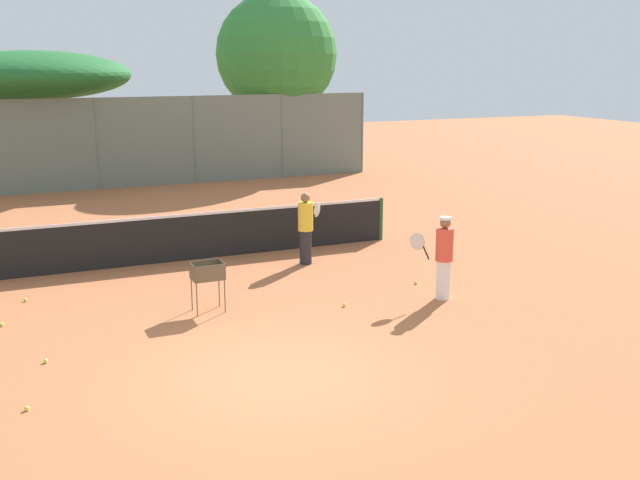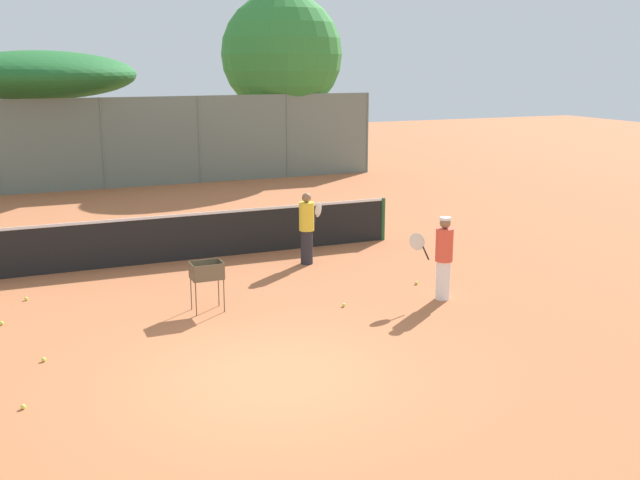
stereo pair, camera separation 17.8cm
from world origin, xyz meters
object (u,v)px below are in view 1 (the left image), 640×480
(tennis_net, at_px, (167,238))
(player_white_outfit, at_px, (306,228))
(player_red_cap, at_px, (443,257))
(ball_cart, at_px, (208,275))

(tennis_net, distance_m, player_white_outfit, 3.10)
(tennis_net, distance_m, player_red_cap, 6.29)
(player_white_outfit, relative_size, player_red_cap, 1.01)
(player_white_outfit, distance_m, player_red_cap, 3.63)
(tennis_net, height_order, ball_cart, tennis_net)
(tennis_net, relative_size, player_red_cap, 6.87)
(tennis_net, bearing_deg, player_white_outfit, -25.82)
(tennis_net, relative_size, ball_cart, 12.01)
(player_white_outfit, relative_size, ball_cart, 1.76)
(tennis_net, xyz_separation_m, ball_cart, (-0.07, -3.63, 0.12))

